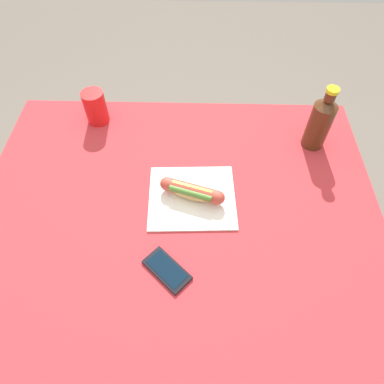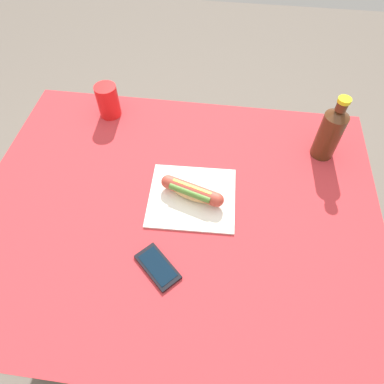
{
  "view_description": "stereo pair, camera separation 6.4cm",
  "coord_description": "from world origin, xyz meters",
  "px_view_note": "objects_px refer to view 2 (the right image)",
  "views": [
    {
      "loc": [
        -0.06,
        0.56,
        1.62
      ],
      "look_at": [
        -0.04,
        -0.04,
        0.79
      ],
      "focal_mm": 31.84,
      "sensor_mm": 36.0,
      "label": 1
    },
    {
      "loc": [
        -0.12,
        0.55,
        1.62
      ],
      "look_at": [
        -0.04,
        -0.04,
        0.79
      ],
      "focal_mm": 31.84,
      "sensor_mm": 36.0,
      "label": 2
    }
  ],
  "objects_px": {
    "drinking_cup": "(108,101)",
    "hot_dog": "(192,191)",
    "cell_phone": "(158,267)",
    "soda_bottle": "(330,132)"
  },
  "relations": [
    {
      "from": "drinking_cup",
      "to": "hot_dog",
      "type": "bearing_deg",
      "value": 135.72
    },
    {
      "from": "cell_phone",
      "to": "drinking_cup",
      "type": "relative_size",
      "value": 1.15
    },
    {
      "from": "hot_dog",
      "to": "soda_bottle",
      "type": "distance_m",
      "value": 0.48
    },
    {
      "from": "hot_dog",
      "to": "cell_phone",
      "type": "height_order",
      "value": "hot_dog"
    },
    {
      "from": "cell_phone",
      "to": "soda_bottle",
      "type": "relative_size",
      "value": 0.61
    },
    {
      "from": "hot_dog",
      "to": "drinking_cup",
      "type": "distance_m",
      "value": 0.49
    },
    {
      "from": "cell_phone",
      "to": "drinking_cup",
      "type": "bearing_deg",
      "value": -63.41
    },
    {
      "from": "cell_phone",
      "to": "soda_bottle",
      "type": "height_order",
      "value": "soda_bottle"
    },
    {
      "from": "hot_dog",
      "to": "drinking_cup",
      "type": "bearing_deg",
      "value": -44.28
    },
    {
      "from": "hot_dog",
      "to": "cell_phone",
      "type": "bearing_deg",
      "value": 75.79
    }
  ]
}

